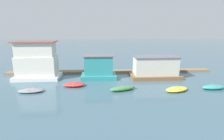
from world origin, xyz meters
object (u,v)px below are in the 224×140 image
dinghy_teal (213,87)px  houseboat_white (37,62)px  dinghy_grey (31,91)px  dinghy_red (74,84)px  dinghy_green (123,88)px  houseboat_teal (99,68)px  dinghy_yellow (177,89)px  houseboat_brown (155,68)px

dinghy_teal → houseboat_white: bearing=164.9°
dinghy_grey → dinghy_red: dinghy_red is taller
dinghy_red → dinghy_teal: bearing=-7.4°
dinghy_grey → dinghy_teal: 21.67m
houseboat_white → dinghy_green: bearing=-26.5°
houseboat_teal → dinghy_yellow: size_ratio=1.51×
houseboat_teal → dinghy_yellow: 11.13m
dinghy_yellow → houseboat_brown: bearing=97.9°
houseboat_teal → dinghy_red: (-3.12, -3.62, -1.30)m
houseboat_teal → dinghy_teal: bearing=-22.7°
houseboat_brown → dinghy_red: size_ratio=2.56×
dinghy_red → houseboat_teal: bearing=49.2°
houseboat_white → dinghy_yellow: bearing=-19.6°
dinghy_green → dinghy_teal: size_ratio=1.19×
dinghy_grey → dinghy_yellow: size_ratio=0.88×
dinghy_yellow → dinghy_teal: 4.70m
houseboat_teal → houseboat_brown: size_ratio=0.69×
houseboat_teal → dinghy_grey: size_ratio=1.71×
houseboat_white → dinghy_yellow: 19.32m
dinghy_green → dinghy_yellow: 6.35m
dinghy_yellow → houseboat_white: bearing=160.4°
dinghy_red → dinghy_yellow: bearing=-11.4°
houseboat_white → dinghy_yellow: (18.08, -6.42, -2.28)m
dinghy_red → dinghy_teal: (17.02, -2.20, 0.03)m
houseboat_brown → dinghy_red: houseboat_brown is taller
houseboat_white → houseboat_brown: 17.30m
dinghy_grey → dinghy_green: (10.65, -0.16, 0.09)m
houseboat_white → houseboat_teal: bearing=-2.0°
dinghy_yellow → houseboat_teal: bearing=146.4°
houseboat_brown → dinghy_grey: bearing=-162.2°
dinghy_grey → houseboat_white: bearing=101.0°
houseboat_white → dinghy_teal: size_ratio=2.20×
dinghy_red → dinghy_green: size_ratio=0.82×
houseboat_brown → dinghy_teal: (5.51, -5.62, -1.23)m
dinghy_green → dinghy_yellow: dinghy_green is taller
dinghy_grey → dinghy_green: bearing=-0.9°
houseboat_teal → dinghy_yellow: houseboat_teal is taller
dinghy_grey → dinghy_yellow: bearing=-2.5°
dinghy_grey → dinghy_green: dinghy_green is taller
houseboat_brown → dinghy_teal: houseboat_brown is taller
houseboat_brown → dinghy_green: bearing=-135.9°
houseboat_white → dinghy_teal: bearing=-15.1°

